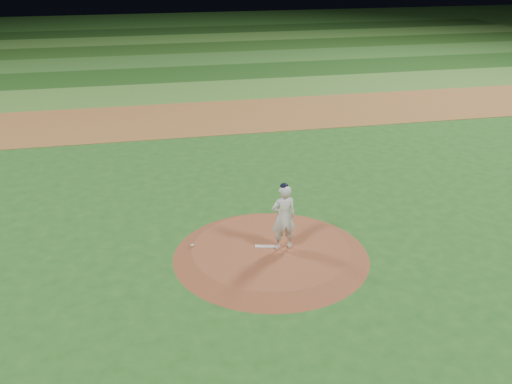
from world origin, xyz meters
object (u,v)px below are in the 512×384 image
pitchers_mound (271,252)px  pitching_rubber (265,246)px  rosin_bag (192,245)px  pitcher_on_mound (284,217)px

pitchers_mound → pitching_rubber: pitching_rubber is taller
rosin_bag → pitcher_on_mound: (2.47, -0.65, 0.94)m
pitching_rubber → rosin_bag: size_ratio=5.24×
rosin_bag → pitcher_on_mound: size_ratio=0.05×
pitchers_mound → rosin_bag: bearing=165.1°
pitchers_mound → pitching_rubber: bearing=147.2°
pitcher_on_mound → pitchers_mound: bearing=166.6°
pitchers_mound → pitcher_on_mound: bearing=-13.4°
pitching_rubber → rosin_bag: (-1.99, 0.47, 0.01)m
pitchers_mound → rosin_bag: size_ratio=52.79×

